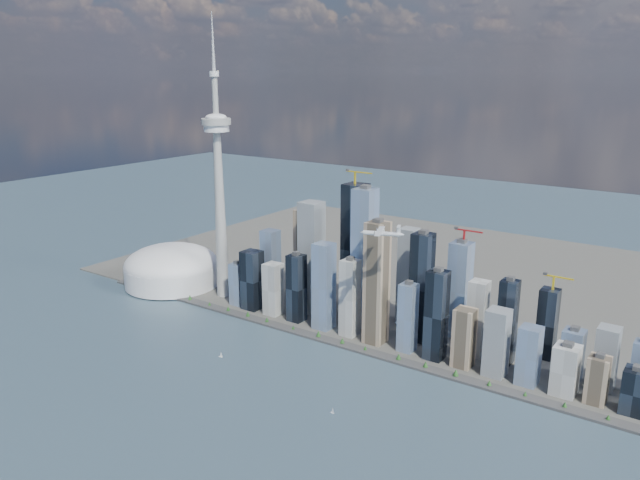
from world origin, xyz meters
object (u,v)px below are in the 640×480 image
Objects in this scene: dome_stadium at (172,268)px; airplane at (382,233)px; needle_tower at (219,183)px; sailboat_west at (221,355)px; sailboat_east at (333,411)px.

airplane reaches higher than dome_stadium.
sailboat_west is at bearing -47.59° from needle_tower.
sailboat_west is at bearing -177.38° from sailboat_east.
needle_tower is at bearing 4.09° from dome_stadium.
dome_stadium is at bearing 150.61° from airplane.
sailboat_west reaches higher than sailboat_east.
needle_tower is 8.63× the size of airplane.
needle_tower is 55.90× the size of sailboat_west.
dome_stadium is 585.31m from airplane.
sailboat_east is at bearing -104.09° from airplane.
sailboat_east is (21.44, -162.80, -211.86)m from airplane.
sailboat_west is (190.72, -208.83, -232.68)m from needle_tower.
airplane is at bearing -11.72° from needle_tower.
dome_stadium reaches higher than sailboat_west.
airplane is 330.85m from sailboat_west.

